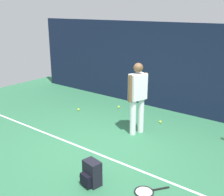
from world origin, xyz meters
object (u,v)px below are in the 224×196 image
(tennis_racket, at_px, (146,192))
(backpack, at_px, (91,174))
(tennis_player, at_px, (138,94))
(tennis_ball_by_fence, at_px, (79,110))
(tennis_ball_mid_court, at_px, (119,107))
(tennis_ball_near_player, at_px, (160,122))

(tennis_racket, xyz_separation_m, backpack, (-0.84, -0.38, 0.20))
(tennis_racket, bearing_deg, tennis_player, -107.45)
(tennis_player, distance_m, tennis_ball_by_fence, 2.38)
(tennis_ball_by_fence, xyz_separation_m, tennis_ball_mid_court, (0.80, 0.90, 0.00))
(backpack, height_order, tennis_ball_near_player, backpack)
(tennis_ball_mid_court, bearing_deg, tennis_ball_near_player, -9.73)
(tennis_ball_by_fence, bearing_deg, backpack, -42.38)
(tennis_racket, distance_m, tennis_ball_mid_court, 4.05)
(tennis_player, bearing_deg, tennis_ball_mid_court, -111.45)
(tennis_ball_near_player, bearing_deg, tennis_racket, -66.23)
(tennis_racket, distance_m, backpack, 0.94)
(tennis_racket, bearing_deg, backpack, -29.78)
(tennis_racket, height_order, tennis_ball_mid_court, tennis_ball_mid_court)
(backpack, xyz_separation_m, tennis_ball_mid_court, (-1.90, 3.36, -0.18))
(tennis_racket, distance_m, tennis_ball_near_player, 2.97)
(tennis_ball_by_fence, height_order, tennis_ball_mid_court, same)
(tennis_player, height_order, tennis_ball_by_fence, tennis_player)
(backpack, relative_size, tennis_ball_near_player, 6.67)
(tennis_racket, relative_size, tennis_ball_by_fence, 9.09)
(tennis_racket, bearing_deg, tennis_ball_mid_court, -101.51)
(backpack, xyz_separation_m, tennis_ball_near_player, (-0.36, 3.10, -0.18))
(tennis_player, bearing_deg, backpack, 31.80)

